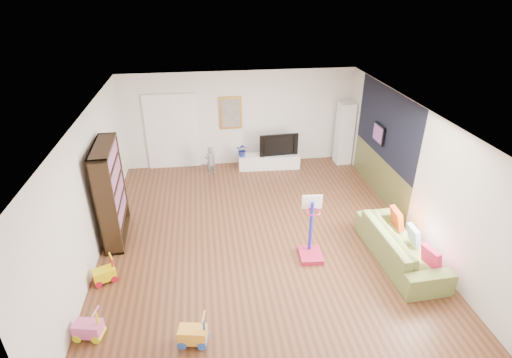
{
  "coord_description": "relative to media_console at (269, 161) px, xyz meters",
  "views": [
    {
      "loc": [
        -1.03,
        -7.0,
        5.01
      ],
      "look_at": [
        0.0,
        0.4,
        1.15
      ],
      "focal_mm": 28.0,
      "sensor_mm": 36.0,
      "label": 1
    }
  ],
  "objects": [
    {
      "name": "floor",
      "position": [
        -0.78,
        -3.28,
        -0.2
      ],
      "size": [
        6.5,
        7.5,
        0.0
      ],
      "primitive_type": "cube",
      "color": "brown",
      "rests_on": "ground"
    },
    {
      "name": "ceiling",
      "position": [
        -0.78,
        -3.28,
        2.5
      ],
      "size": [
        6.5,
        7.5,
        0.0
      ],
      "primitive_type": "cube",
      "color": "white",
      "rests_on": "ground"
    },
    {
      "name": "wall_back",
      "position": [
        -0.78,
        0.47,
        1.15
      ],
      "size": [
        6.5,
        0.0,
        2.7
      ],
      "primitive_type": "cube",
      "color": "silver",
      "rests_on": "ground"
    },
    {
      "name": "wall_front",
      "position": [
        -0.78,
        -7.03,
        1.15
      ],
      "size": [
        6.5,
        0.0,
        2.7
      ],
      "primitive_type": "cube",
      "color": "white",
      "rests_on": "ground"
    },
    {
      "name": "wall_left",
      "position": [
        -4.03,
        -3.28,
        1.15
      ],
      "size": [
        0.0,
        7.5,
        2.7
      ],
      "primitive_type": "cube",
      "color": "silver",
      "rests_on": "ground"
    },
    {
      "name": "wall_right",
      "position": [
        2.47,
        -3.28,
        1.15
      ],
      "size": [
        0.0,
        7.5,
        2.7
      ],
      "primitive_type": "cube",
      "color": "silver",
      "rests_on": "ground"
    },
    {
      "name": "navy_accent",
      "position": [
        2.46,
        -1.88,
        1.65
      ],
      "size": [
        0.01,
        3.2,
        1.7
      ],
      "primitive_type": "cube",
      "color": "black",
      "rests_on": "wall_right"
    },
    {
      "name": "olive_wainscot",
      "position": [
        2.46,
        -1.88,
        0.3
      ],
      "size": [
        0.01,
        3.2,
        1.0
      ],
      "primitive_type": "cube",
      "color": "brown",
      "rests_on": "wall_right"
    },
    {
      "name": "doorway",
      "position": [
        -2.68,
        0.43,
        0.85
      ],
      "size": [
        1.45,
        0.06,
        2.1
      ],
      "primitive_type": "cube",
      "color": "white",
      "rests_on": "ground"
    },
    {
      "name": "painting_back",
      "position": [
        -1.03,
        0.43,
        1.35
      ],
      "size": [
        0.62,
        0.06,
        0.92
      ],
      "primitive_type": "cube",
      "color": "gold",
      "rests_on": "wall_back"
    },
    {
      "name": "artwork_right",
      "position": [
        2.39,
        -1.68,
        1.35
      ],
      "size": [
        0.04,
        0.56,
        0.46
      ],
      "primitive_type": "cube",
      "color": "#7F3F8C",
      "rests_on": "wall_right"
    },
    {
      "name": "media_console",
      "position": [
        0.0,
        0.0,
        0.0
      ],
      "size": [
        1.76,
        0.51,
        0.41
      ],
      "primitive_type": "cube",
      "rotation": [
        0.0,
        0.0,
        -0.04
      ],
      "color": "white",
      "rests_on": "ground"
    },
    {
      "name": "tall_cabinet",
      "position": [
        2.2,
        0.08,
        0.7
      ],
      "size": [
        0.43,
        0.43,
        1.81
      ],
      "primitive_type": "cube",
      "rotation": [
        0.0,
        0.0,
        0.03
      ],
      "color": "white",
      "rests_on": "ground"
    },
    {
      "name": "bookshelf",
      "position": [
        -3.76,
        -2.87,
        0.84
      ],
      "size": [
        0.44,
        1.44,
        2.08
      ],
      "primitive_type": "cube",
      "rotation": [
        0.0,
        0.0,
        0.05
      ],
      "color": "black",
      "rests_on": "ground"
    },
    {
      "name": "sofa",
      "position": [
        1.82,
        -4.47,
        0.13
      ],
      "size": [
        0.98,
        2.31,
        0.67
      ],
      "primitive_type": "imported",
      "rotation": [
        0.0,
        0.0,
        1.61
      ],
      "color": "olive",
      "rests_on": "ground"
    },
    {
      "name": "basketball_hoop",
      "position": [
        0.13,
        -4.17,
        0.45
      ],
      "size": [
        0.49,
        0.58,
        1.31
      ],
      "primitive_type": "cube",
      "rotation": [
        0.0,
        0.0,
        -0.07
      ],
      "color": "#B31B3F",
      "rests_on": "ground"
    },
    {
      "name": "ride_on_yellow",
      "position": [
        -3.75,
        -4.33,
        0.06
      ],
      "size": [
        0.45,
        0.37,
        0.52
      ],
      "primitive_type": "cube",
      "rotation": [
        0.0,
        0.0,
        0.41
      ],
      "color": "#E0C408",
      "rests_on": "ground"
    },
    {
      "name": "ride_on_orange",
      "position": [
        -2.17,
        -5.94,
        0.08
      ],
      "size": [
        0.46,
        0.33,
        0.56
      ],
      "primitive_type": "cube",
      "rotation": [
        0.0,
        0.0,
        -0.18
      ],
      "color": "gold",
      "rests_on": "ground"
    },
    {
      "name": "ride_on_pink",
      "position": [
        -3.75,
        -5.6,
        0.07
      ],
      "size": [
        0.46,
        0.34,
        0.55
      ],
      "primitive_type": "cube",
      "rotation": [
        0.0,
        0.0,
        -0.21
      ],
      "color": "#DB579A",
      "rests_on": "ground"
    },
    {
      "name": "child",
      "position": [
        -1.68,
        -0.22,
        0.21
      ],
      "size": [
        0.35,
        0.29,
        0.82
      ],
      "primitive_type": "imported",
      "rotation": [
        0.0,
        0.0,
        3.52
      ],
      "color": "slate",
      "rests_on": "ground"
    },
    {
      "name": "tv",
      "position": [
        0.25,
        0.02,
        0.52
      ],
      "size": [
        1.11,
        0.21,
        0.64
      ],
      "primitive_type": "imported",
      "rotation": [
        0.0,
        0.0,
        0.05
      ],
      "color": "black",
      "rests_on": "media_console"
    },
    {
      "name": "vase_plant",
      "position": [
        -0.76,
        -0.0,
        0.39
      ],
      "size": [
        0.41,
        0.38,
        0.38
      ],
      "primitive_type": "imported",
      "rotation": [
        0.0,
        0.0,
        -0.29
      ],
      "color": "navy",
      "rests_on": "media_console"
    },
    {
      "name": "pillow_left",
      "position": [
        2.05,
        -5.11,
        0.32
      ],
      "size": [
        0.2,
        0.41,
        0.4
      ],
      "primitive_type": "cube",
      "rotation": [
        0.0,
        0.0,
        0.24
      ],
      "color": "#D41E54",
      "rests_on": "sofa"
    },
    {
      "name": "pillow_center",
      "position": [
        2.08,
        -4.43,
        0.32
      ],
      "size": [
        0.1,
        0.36,
        0.36
      ],
      "primitive_type": "cube",
      "rotation": [
        0.0,
        0.0,
        -0.02
      ],
      "color": "silver",
      "rests_on": "sofa"
    },
    {
      "name": "pillow_right",
      "position": [
        2.02,
        -3.83,
        0.32
      ],
      "size": [
        0.13,
        0.42,
        0.42
      ],
      "primitive_type": "cube",
      "rotation": [
        0.0,
        0.0,
        -0.05
      ],
      "color": "red",
      "rests_on": "sofa"
    }
  ]
}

